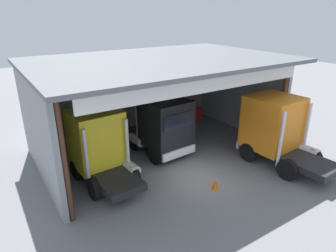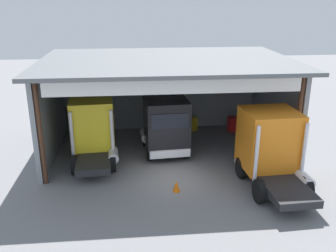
{
  "view_description": "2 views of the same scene",
  "coord_description": "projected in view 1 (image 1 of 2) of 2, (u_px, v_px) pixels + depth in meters",
  "views": [
    {
      "loc": [
        -8.67,
        -10.5,
        8.15
      ],
      "look_at": [
        0.0,
        2.85,
        1.91
      ],
      "focal_mm": 31.9,
      "sensor_mm": 36.0,
      "label": 1
    },
    {
      "loc": [
        -1.95,
        -17.32,
        9.03
      ],
      "look_at": [
        0.0,
        2.85,
        1.91
      ],
      "focal_mm": 39.93,
      "sensor_mm": 36.0,
      "label": 2
    }
  ],
  "objects": [
    {
      "name": "ground_plane",
      "position": [
        198.0,
        177.0,
        15.57
      ],
      "size": [
        80.0,
        80.0,
        0.0
      ],
      "primitive_type": "plane",
      "color": "slate",
      "rests_on": "ground"
    },
    {
      "name": "workshop_shed",
      "position": [
        150.0,
        86.0,
        17.88
      ],
      "size": [
        14.08,
        9.46,
        5.67
      ],
      "color": "gray",
      "rests_on": "ground"
    },
    {
      "name": "truck_yellow_center_left_bay",
      "position": [
        99.0,
        145.0,
        14.76
      ],
      "size": [
        2.71,
        4.63,
        3.6
      ],
      "rotation": [
        0.0,
        0.0,
        0.07
      ],
      "color": "yellow",
      "rests_on": "ground"
    },
    {
      "name": "truck_black_center_right_bay",
      "position": [
        163.0,
        126.0,
        17.34
      ],
      "size": [
        2.81,
        4.84,
        3.46
      ],
      "rotation": [
        0.0,
        0.0,
        3.22
      ],
      "color": "black",
      "rests_on": "ground"
    },
    {
      "name": "truck_orange_left_bay",
      "position": [
        276.0,
        129.0,
        16.55
      ],
      "size": [
        2.91,
        5.29,
        3.74
      ],
      "rotation": [
        0.0,
        0.0,
        0.05
      ],
      "color": "orange",
      "rests_on": "ground"
    },
    {
      "name": "oil_drum",
      "position": [
        161.0,
        120.0,
        22.2
      ],
      "size": [
        0.58,
        0.58,
        0.93
      ],
      "primitive_type": "cylinder",
      "color": "gold",
      "rests_on": "ground"
    },
    {
      "name": "tool_cart",
      "position": [
        194.0,
        114.0,
        23.28
      ],
      "size": [
        0.9,
        0.6,
        1.0
      ],
      "primitive_type": "cube",
      "color": "red",
      "rests_on": "ground"
    },
    {
      "name": "traffic_cone",
      "position": [
        215.0,
        184.0,
        14.43
      ],
      "size": [
        0.36,
        0.36,
        0.56
      ],
      "primitive_type": "cone",
      "color": "orange",
      "rests_on": "ground"
    }
  ]
}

